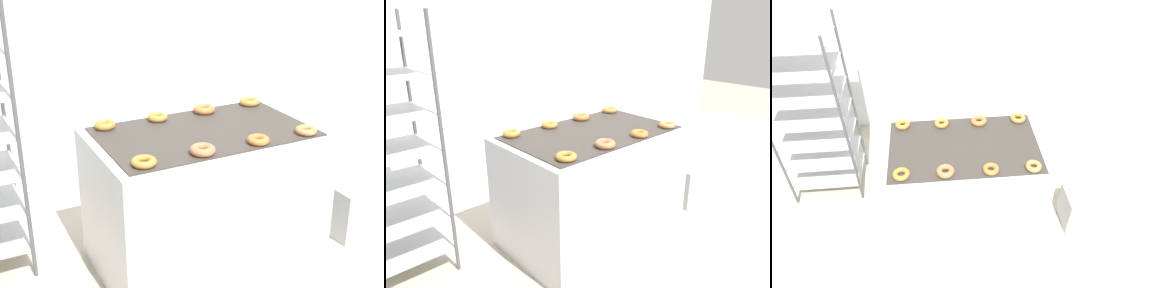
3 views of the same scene
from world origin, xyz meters
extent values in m
plane|color=#B2A893|center=(0.00, 0.00, 0.00)|extent=(14.00, 14.00, 0.00)
cube|color=silver|center=(0.00, 2.12, 1.40)|extent=(8.00, 0.05, 2.80)
cube|color=#B7BABF|center=(0.00, 0.66, 0.42)|extent=(1.27, 0.81, 0.84)
cube|color=#38332D|center=(0.00, 0.66, 0.84)|extent=(1.17, 0.71, 0.01)
cube|color=#262628|center=(0.35, 0.29, 0.59)|extent=(0.12, 0.07, 0.10)
cylinder|color=#4C4C51|center=(-0.96, 0.95, 0.84)|extent=(0.02, 0.02, 1.68)
cylinder|color=#4C4C51|center=(-1.58, 1.42, 0.84)|extent=(0.02, 0.02, 1.68)
cylinder|color=#4C4C51|center=(-0.96, 1.42, 0.84)|extent=(0.02, 0.02, 1.68)
cube|color=#B7BABF|center=(-1.27, 1.19, 0.17)|extent=(0.62, 0.47, 0.01)
cube|color=#B7BABF|center=(-1.27, 1.19, 0.40)|extent=(0.62, 0.47, 0.01)
cube|color=#B7BABF|center=(-1.27, 1.19, 0.63)|extent=(0.62, 0.47, 0.01)
cube|color=#B7BABF|center=(-1.27, 1.19, 0.85)|extent=(0.62, 0.47, 0.01)
cube|color=#B7BABF|center=(-1.27, 1.19, 1.08)|extent=(0.62, 0.47, 0.01)
cube|color=#B7BABF|center=(-1.27, 1.19, 1.31)|extent=(0.62, 0.47, 0.01)
cube|color=#B7BABF|center=(-1.27, 1.19, 1.54)|extent=(0.62, 0.47, 0.01)
cube|color=#B7BABF|center=(1.06, 0.49, 0.18)|extent=(0.39, 0.29, 0.35)
torus|color=#B77630|center=(-0.48, 0.37, 0.87)|extent=(0.12, 0.12, 0.04)
torus|color=#A86942|center=(-0.16, 0.37, 0.87)|extent=(0.13, 0.13, 0.04)
torus|color=#B76A30|center=(0.17, 0.36, 0.87)|extent=(0.12, 0.12, 0.04)
torus|color=#BC7943|center=(0.48, 0.36, 0.87)|extent=(0.12, 0.12, 0.04)
torus|color=#AE7431|center=(-0.48, 0.95, 0.87)|extent=(0.12, 0.12, 0.04)
torus|color=#AF7732|center=(-0.16, 0.94, 0.87)|extent=(0.12, 0.12, 0.04)
torus|color=#AF6A35|center=(0.15, 0.94, 0.87)|extent=(0.13, 0.13, 0.04)
torus|color=#B37836|center=(0.49, 0.95, 0.87)|extent=(0.13, 0.13, 0.04)
camera|label=1|loc=(-1.34, -1.82, 1.91)|focal=50.00mm
camera|label=2|loc=(-1.78, -1.17, 1.66)|focal=35.00mm
camera|label=3|loc=(-0.21, -1.54, 2.80)|focal=35.00mm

